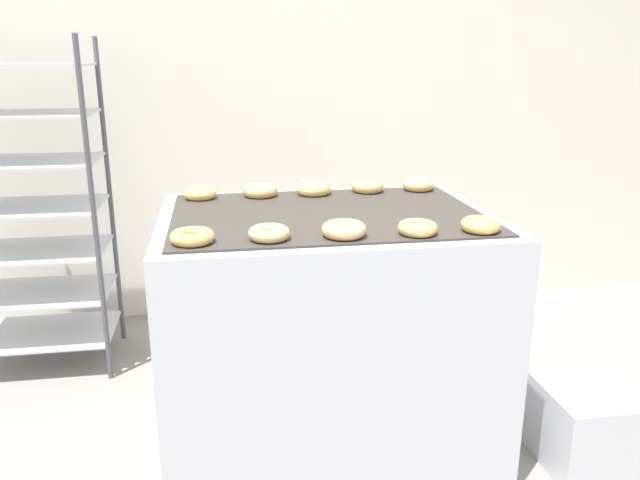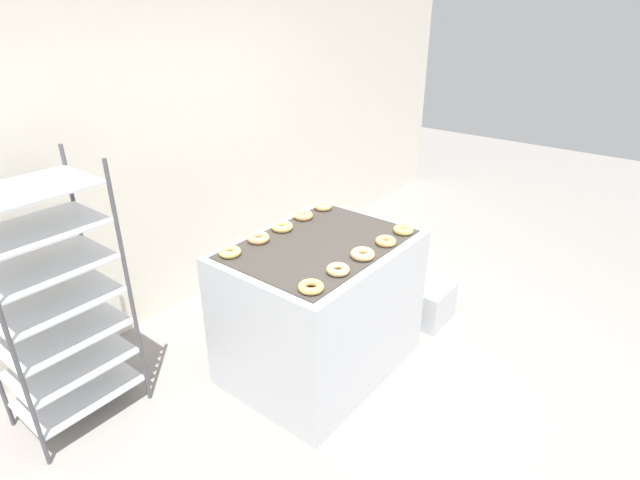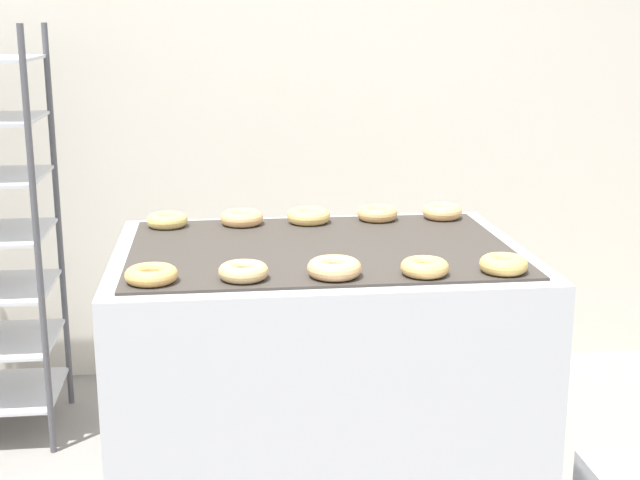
{
  "view_description": "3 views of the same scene",
  "coord_description": "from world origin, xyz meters",
  "views": [
    {
      "loc": [
        -0.38,
        -1.47,
        1.49
      ],
      "look_at": [
        0.0,
        0.85,
        0.79
      ],
      "focal_mm": 35.0,
      "sensor_mm": 36.0,
      "label": 1
    },
    {
      "loc": [
        -2.18,
        -1.02,
        2.29
      ],
      "look_at": [
        0.0,
        0.7,
        0.96
      ],
      "focal_mm": 28.0,
      "sensor_mm": 36.0,
      "label": 2
    },
    {
      "loc": [
        -0.3,
        -1.82,
        1.59
      ],
      "look_at": [
        0.0,
        0.7,
        0.96
      ],
      "focal_mm": 50.0,
      "sensor_mm": 36.0,
      "label": 3
    }
  ],
  "objects": [
    {
      "name": "donut_far_leftmost",
      "position": [
        -0.46,
        1.01,
        0.96
      ],
      "size": [
        0.13,
        0.13,
        0.04
      ],
      "primitive_type": "torus",
      "color": "#DDBD66",
      "rests_on": "fryer_machine"
    },
    {
      "name": "donut_near_center",
      "position": [
        -0.0,
        0.38,
        0.96
      ],
      "size": [
        0.14,
        0.14,
        0.05
      ],
      "primitive_type": "torus",
      "color": "#E4AB72",
      "rests_on": "fryer_machine"
    },
    {
      "name": "donut_far_right",
      "position": [
        0.23,
        1.03,
        0.96
      ],
      "size": [
        0.13,
        0.13,
        0.05
      ],
      "primitive_type": "torus",
      "color": "tan",
      "rests_on": "fryer_machine"
    },
    {
      "name": "ground_plane",
      "position": [
        0.0,
        0.0,
        0.0
      ],
      "size": [
        14.0,
        14.0,
        0.0
      ],
      "primitive_type": "plane",
      "color": "gray"
    },
    {
      "name": "fryer_machine",
      "position": [
        0.0,
        0.7,
        0.47
      ],
      "size": [
        1.2,
        0.9,
        0.94
      ],
      "color": "silver",
      "rests_on": "ground_plane"
    },
    {
      "name": "wall_back",
      "position": [
        0.0,
        2.12,
        1.4
      ],
      "size": [
        8.0,
        0.05,
        2.8
      ],
      "color": "silver",
      "rests_on": "ground_plane"
    },
    {
      "name": "donut_far_left",
      "position": [
        -0.22,
        1.02,
        0.96
      ],
      "size": [
        0.14,
        0.14,
        0.05
      ],
      "primitive_type": "torus",
      "color": "#E4AA6B",
      "rests_on": "fryer_machine"
    },
    {
      "name": "donut_near_rightmost",
      "position": [
        0.45,
        0.37,
        0.96
      ],
      "size": [
        0.13,
        0.13,
        0.04
      ],
      "primitive_type": "torus",
      "color": "#D9AF5D",
      "rests_on": "fryer_machine"
    },
    {
      "name": "donut_near_right",
      "position": [
        0.24,
        0.37,
        0.96
      ],
      "size": [
        0.13,
        0.13,
        0.04
      ],
      "primitive_type": "torus",
      "color": "tan",
      "rests_on": "fryer_machine"
    },
    {
      "name": "donut_near_leftmost",
      "position": [
        -0.47,
        0.39,
        0.96
      ],
      "size": [
        0.14,
        0.14,
        0.04
      ],
      "primitive_type": "torus",
      "color": "#E3AB5B",
      "rests_on": "fryer_machine"
    },
    {
      "name": "baking_rack_cart",
      "position": [
        -1.26,
        1.57,
        0.8
      ],
      "size": [
        0.67,
        0.47,
        1.58
      ],
      "color": "#4C4C51",
      "rests_on": "ground_plane"
    },
    {
      "name": "glaze_bin",
      "position": [
        0.95,
        0.39,
        0.15
      ],
      "size": [
        0.37,
        0.34,
        0.31
      ],
      "color": "silver",
      "rests_on": "ground_plane"
    },
    {
      "name": "donut_far_center",
      "position": [
        -0.0,
        1.02,
        0.96
      ],
      "size": [
        0.14,
        0.14,
        0.05
      ],
      "primitive_type": "torus",
      "color": "#E8BC68",
      "rests_on": "fryer_machine"
    },
    {
      "name": "donut_far_rightmost",
      "position": [
        0.45,
        1.03,
        0.96
      ],
      "size": [
        0.13,
        0.13,
        0.05
      ],
      "primitive_type": "torus",
      "color": "#EAB06C",
      "rests_on": "fryer_machine"
    },
    {
      "name": "donut_near_left",
      "position": [
        -0.24,
        0.39,
        0.96
      ],
      "size": [
        0.13,
        0.13,
        0.04
      ],
      "primitive_type": "torus",
      "color": "tan",
      "rests_on": "fryer_machine"
    }
  ]
}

